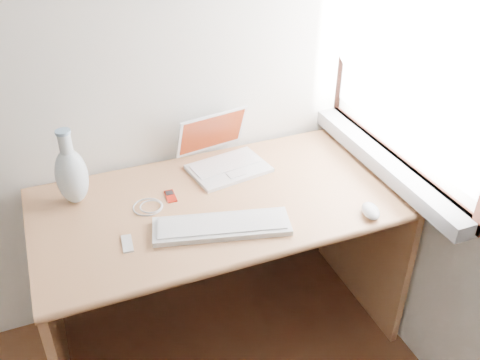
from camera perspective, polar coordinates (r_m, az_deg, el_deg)
name	(u,v)px	position (r m, az deg, el deg)	size (l,w,h in m)	color
window	(411,41)	(2.01, 17.74, 13.90)	(0.11, 0.99, 1.10)	white
desk	(215,230)	(2.20, -2.71, -5.36)	(1.39, 0.69, 0.73)	tan
laptop	(225,155)	(2.18, -1.60, 2.66)	(0.33, 0.30, 0.21)	white
external_keyboard	(222,226)	(1.86, -1.96, -4.93)	(0.50, 0.25, 0.02)	silver
mouse	(371,211)	(1.97, 13.77, -3.22)	(0.06, 0.10, 0.04)	white
ipod	(171,196)	(2.03, -7.42, -1.71)	(0.04, 0.08, 0.01)	#B2190C
cable_coil	(148,207)	(1.99, -9.80, -2.84)	(0.11, 0.11, 0.01)	silver
remote	(127,244)	(1.83, -11.93, -6.66)	(0.03, 0.09, 0.01)	silver
vase	(71,174)	(2.02, -17.54, 0.61)	(0.12, 0.12, 0.30)	silver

